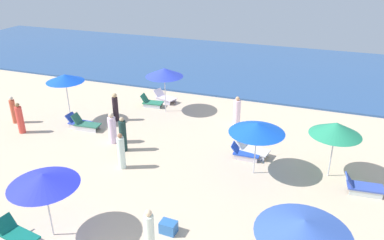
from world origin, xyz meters
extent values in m
cube|color=#2D5188|center=(0.00, 22.79, 0.06)|extent=(60.00, 14.42, 0.12)
cylinder|color=silver|center=(2.54, 7.75, 0.93)|extent=(0.05, 0.05, 1.86)
cone|color=blue|center=(2.54, 7.75, 2.07)|extent=(2.22, 2.22, 0.41)
cube|color=silver|center=(2.23, 8.88, 0.13)|extent=(1.15, 0.23, 0.25)
cube|color=silver|center=(2.33, 9.44, 0.13)|extent=(1.15, 0.23, 0.25)
cube|color=white|center=(2.28, 9.16, 0.28)|extent=(1.38, 0.88, 0.06)
cube|color=white|center=(1.69, 9.26, 0.49)|extent=(0.45, 0.69, 0.45)
cube|color=silver|center=(2.02, 8.56, 0.12)|extent=(1.01, 0.06, 0.23)
cube|color=silver|center=(2.01, 9.08, 0.12)|extent=(1.01, 0.06, 0.23)
cube|color=blue|center=(2.01, 8.82, 0.26)|extent=(1.14, 0.63, 0.06)
cube|color=blue|center=(1.50, 8.81, 0.44)|extent=(0.34, 0.59, 0.38)
cylinder|color=silver|center=(-3.45, 12.47, 1.03)|extent=(0.05, 0.05, 2.07)
cone|color=blue|center=(-3.45, 12.47, 2.29)|extent=(2.06, 2.06, 0.46)
cube|color=silver|center=(-4.39, 12.61, 0.10)|extent=(1.02, 0.15, 0.21)
cube|color=silver|center=(-4.45, 13.14, 0.10)|extent=(1.02, 0.15, 0.21)
cube|color=#297A57|center=(-4.42, 12.87, 0.24)|extent=(1.19, 0.74, 0.06)
cube|color=#297A57|center=(-4.93, 12.82, 0.47)|extent=(0.38, 0.62, 0.48)
cube|color=silver|center=(-4.06, 13.50, 0.12)|extent=(1.05, 0.39, 0.24)
cube|color=silver|center=(-3.89, 14.02, 0.12)|extent=(1.05, 0.39, 0.24)
cube|color=silver|center=(-3.97, 13.76, 0.27)|extent=(1.36, 1.00, 0.06)
cube|color=silver|center=(-4.50, 13.94, 0.46)|extent=(0.59, 0.71, 0.42)
cone|color=#3659B4|center=(4.75, 2.31, 2.17)|extent=(2.44, 2.44, 0.41)
cylinder|color=silver|center=(-7.65, 9.49, 1.12)|extent=(0.05, 0.05, 2.23)
cone|color=blue|center=(-7.65, 9.49, 2.42)|extent=(1.92, 1.92, 0.38)
cube|color=silver|center=(-6.69, 8.72, 0.13)|extent=(1.01, 0.07, 0.25)
cube|color=silver|center=(-6.67, 9.26, 0.13)|extent=(1.01, 0.07, 0.25)
cube|color=blue|center=(-6.68, 8.99, 0.28)|extent=(1.14, 0.67, 0.06)
cube|color=blue|center=(-7.19, 9.01, 0.48)|extent=(0.41, 0.61, 0.43)
cube|color=silver|center=(-6.19, 8.68, 0.13)|extent=(1.15, 0.12, 0.26)
cube|color=silver|center=(-6.22, 9.18, 0.13)|extent=(1.15, 0.12, 0.26)
cube|color=#2E6C55|center=(-6.20, 8.93, 0.29)|extent=(1.31, 0.68, 0.06)
cube|color=#2E6C55|center=(-6.79, 8.89, 0.53)|extent=(0.38, 0.58, 0.51)
cylinder|color=silver|center=(5.43, 8.58, 0.93)|extent=(0.05, 0.05, 1.86)
cone|color=#268E61|center=(5.43, 8.58, 2.12)|extent=(1.99, 1.99, 0.52)
cube|color=silver|center=(6.78, 7.51, 0.13)|extent=(1.16, 0.14, 0.26)
cube|color=silver|center=(6.73, 8.04, 0.13)|extent=(1.16, 0.14, 0.26)
cube|color=#3750B2|center=(6.76, 7.78, 0.29)|extent=(1.34, 0.75, 0.06)
cube|color=#3750B2|center=(6.16, 7.72, 0.48)|extent=(0.36, 0.63, 0.41)
cylinder|color=silver|center=(-2.79, 1.92, 0.95)|extent=(0.05, 0.05, 1.91)
cone|color=#2731E0|center=(-2.79, 1.92, 2.10)|extent=(2.15, 2.15, 0.38)
cube|color=silver|center=(-3.47, 1.50, 0.13)|extent=(1.13, 0.22, 0.25)
cube|color=#0F6B58|center=(-3.51, 1.25, 0.28)|extent=(1.35, 0.80, 0.06)
cube|color=#0F6B58|center=(-4.08, 1.34, 0.51)|extent=(0.44, 0.62, 0.48)
cylinder|color=silver|center=(0.56, 2.14, 0.75)|extent=(0.42, 0.42, 1.50)
sphere|color=beige|center=(0.56, 2.14, 1.60)|extent=(0.21, 0.21, 0.21)
cylinder|color=black|center=(-5.43, 10.42, 0.65)|extent=(0.38, 0.38, 1.31)
sphere|color=tan|center=(-5.43, 10.42, 1.42)|extent=(0.26, 0.26, 0.26)
cylinder|color=white|center=(-4.27, 8.15, 0.65)|extent=(0.52, 0.52, 1.29)
sphere|color=beige|center=(-4.27, 8.15, 1.40)|extent=(0.25, 0.25, 0.25)
cylinder|color=#D4583C|center=(-10.31, 8.35, 0.64)|extent=(0.34, 0.34, 1.28)
sphere|color=beige|center=(-10.31, 8.35, 1.37)|extent=(0.21, 0.21, 0.21)
cylinder|color=white|center=(-2.73, 6.28, 0.71)|extent=(0.42, 0.42, 1.42)
sphere|color=#99684A|center=(-2.73, 6.28, 1.51)|extent=(0.20, 0.20, 0.20)
cylinder|color=#EF4A3F|center=(-9.12, 7.53, 0.69)|extent=(0.46, 0.46, 1.38)
sphere|color=olive|center=(-9.12, 7.53, 1.48)|extent=(0.22, 0.22, 0.22)
cylinder|color=#1A3432|center=(-3.41, 7.64, 0.73)|extent=(0.38, 0.38, 1.46)
sphere|color=tan|center=(-3.41, 7.64, 1.56)|extent=(0.21, 0.21, 0.21)
cylinder|color=white|center=(0.75, 12.12, 0.67)|extent=(0.48, 0.48, 1.35)
sphere|color=tan|center=(0.75, 12.12, 1.44)|extent=(0.22, 0.22, 0.22)
cube|color=#2E66B1|center=(0.65, 3.29, 0.20)|extent=(0.55, 0.42, 0.40)
camera|label=1|loc=(4.65, -5.54, 8.42)|focal=35.30mm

